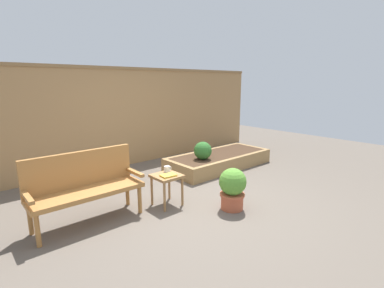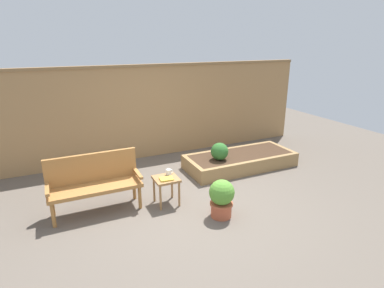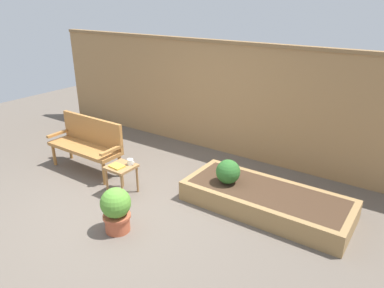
{
  "view_description": "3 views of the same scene",
  "coord_description": "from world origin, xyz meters",
  "px_view_note": "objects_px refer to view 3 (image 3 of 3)",
  "views": [
    {
      "loc": [
        -2.68,
        -3.06,
        1.84
      ],
      "look_at": [
        0.42,
        0.49,
        0.8
      ],
      "focal_mm": 26.45,
      "sensor_mm": 36.0,
      "label": 1
    },
    {
      "loc": [
        -1.92,
        -4.27,
        2.66
      ],
      "look_at": [
        0.54,
        1.03,
        0.71
      ],
      "focal_mm": 29.22,
      "sensor_mm": 36.0,
      "label": 2
    },
    {
      "loc": [
        3.41,
        -3.24,
        2.87
      ],
      "look_at": [
        0.41,
        1.1,
        0.72
      ],
      "focal_mm": 33.62,
      "sensor_mm": 36.0,
      "label": 3
    }
  ],
  "objects_px": {
    "cup_on_table": "(130,162)",
    "book_on_table": "(117,166)",
    "garden_bench": "(88,140)",
    "shrub_near_bench": "(228,172)",
    "side_table": "(121,171)",
    "potted_boxwood": "(116,209)"
  },
  "relations": [
    {
      "from": "side_table",
      "to": "cup_on_table",
      "type": "bearing_deg",
      "value": 50.77
    },
    {
      "from": "book_on_table",
      "to": "shrub_near_bench",
      "type": "height_order",
      "value": "shrub_near_bench"
    },
    {
      "from": "side_table",
      "to": "shrub_near_bench",
      "type": "distance_m",
      "value": 1.64
    },
    {
      "from": "cup_on_table",
      "to": "shrub_near_bench",
      "type": "distance_m",
      "value": 1.5
    },
    {
      "from": "book_on_table",
      "to": "potted_boxwood",
      "type": "distance_m",
      "value": 0.96
    },
    {
      "from": "side_table",
      "to": "cup_on_table",
      "type": "relative_size",
      "value": 3.71
    },
    {
      "from": "potted_boxwood",
      "to": "shrub_near_bench",
      "type": "height_order",
      "value": "shrub_near_bench"
    },
    {
      "from": "cup_on_table",
      "to": "book_on_table",
      "type": "distance_m",
      "value": 0.22
    },
    {
      "from": "garden_bench",
      "to": "shrub_near_bench",
      "type": "relative_size",
      "value": 3.96
    },
    {
      "from": "book_on_table",
      "to": "shrub_near_bench",
      "type": "distance_m",
      "value": 1.69
    },
    {
      "from": "side_table",
      "to": "cup_on_table",
      "type": "height_order",
      "value": "cup_on_table"
    },
    {
      "from": "cup_on_table",
      "to": "book_on_table",
      "type": "height_order",
      "value": "cup_on_table"
    },
    {
      "from": "book_on_table",
      "to": "potted_boxwood",
      "type": "relative_size",
      "value": 0.35
    },
    {
      "from": "garden_bench",
      "to": "side_table",
      "type": "bearing_deg",
      "value": -15.81
    },
    {
      "from": "side_table",
      "to": "book_on_table",
      "type": "bearing_deg",
      "value": -106.69
    },
    {
      "from": "side_table",
      "to": "potted_boxwood",
      "type": "xyz_separation_m",
      "value": [
        0.64,
        -0.74,
        -0.06
      ]
    },
    {
      "from": "cup_on_table",
      "to": "shrub_near_bench",
      "type": "relative_size",
      "value": 0.36
    },
    {
      "from": "garden_bench",
      "to": "cup_on_table",
      "type": "relative_size",
      "value": 11.14
    },
    {
      "from": "shrub_near_bench",
      "to": "garden_bench",
      "type": "bearing_deg",
      "value": -170.28
    },
    {
      "from": "potted_boxwood",
      "to": "book_on_table",
      "type": "bearing_deg",
      "value": 134.31
    },
    {
      "from": "book_on_table",
      "to": "cup_on_table",
      "type": "bearing_deg",
      "value": 62.72
    },
    {
      "from": "cup_on_table",
      "to": "potted_boxwood",
      "type": "relative_size",
      "value": 0.21
    }
  ]
}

